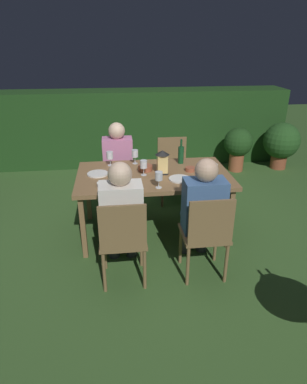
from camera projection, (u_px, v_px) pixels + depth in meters
name	position (u px, v px, depth m)	size (l,w,h in m)	color
ground_plane	(154.00, 231.00, 3.97)	(16.00, 16.00, 0.00)	#385B28
dining_table	(154.00, 178.00, 3.68)	(1.68, 0.97, 0.74)	olive
chair_side_left_a	(123.00, 238.00, 2.93)	(0.42, 0.40, 0.87)	brown
person_in_cream	(122.00, 213.00, 3.04)	(0.38, 0.47, 1.15)	white
chair_side_right_a	(118.00, 169.00, 4.52)	(0.42, 0.40, 0.87)	brown
person_in_pink	(118.00, 163.00, 4.28)	(0.38, 0.47, 1.15)	#C675A3
chair_side_left_b	(206.00, 233.00, 3.01)	(0.42, 0.40, 0.87)	brown
person_in_blue	(202.00, 208.00, 3.13)	(0.38, 0.47, 1.15)	#426699
chair_side_right_b	(173.00, 167.00, 4.60)	(0.42, 0.40, 0.87)	brown
lantern_centerpiece	(162.00, 161.00, 3.61)	(0.15, 0.15, 0.27)	black
green_bottle_on_table	(181.00, 154.00, 3.93)	(0.07, 0.07, 0.29)	#144723
wine_glass_a	(159.00, 177.00, 3.26)	(0.08, 0.08, 0.17)	silver
wine_glass_b	(122.00, 169.00, 3.46)	(0.08, 0.08, 0.17)	silver
wine_glass_c	(135.00, 154.00, 3.91)	(0.08, 0.08, 0.17)	silver
wine_glass_d	(144.00, 165.00, 3.57)	(0.08, 0.08, 0.17)	silver
wine_glass_e	(110.00, 156.00, 3.85)	(0.08, 0.08, 0.17)	silver
plate_a	(98.00, 174.00, 3.64)	(0.23, 0.23, 0.01)	white
plate_b	(207.00, 165.00, 3.89)	(0.25, 0.25, 0.01)	white
plate_c	(180.00, 179.00, 3.50)	(0.23, 0.23, 0.01)	white
plate_d	(213.00, 181.00, 3.46)	(0.26, 0.26, 0.01)	silver
bowl_olives	(145.00, 168.00, 3.74)	(0.16, 0.16, 0.06)	#9E5138
bowl_bread	(104.00, 184.00, 3.33)	(0.14, 0.14, 0.04)	silver
bowl_salad	(190.00, 169.00, 3.73)	(0.11, 0.11, 0.04)	#9E5138
hedge_backdrop	(137.00, 127.00, 6.03)	(5.33, 0.65, 1.30)	#1E4219
potted_plant_by_hedge	(238.00, 145.00, 5.65)	(0.48, 0.48, 0.75)	#9E5133
potted_plant_corner	(281.00, 142.00, 5.76)	(0.62, 0.62, 0.81)	brown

